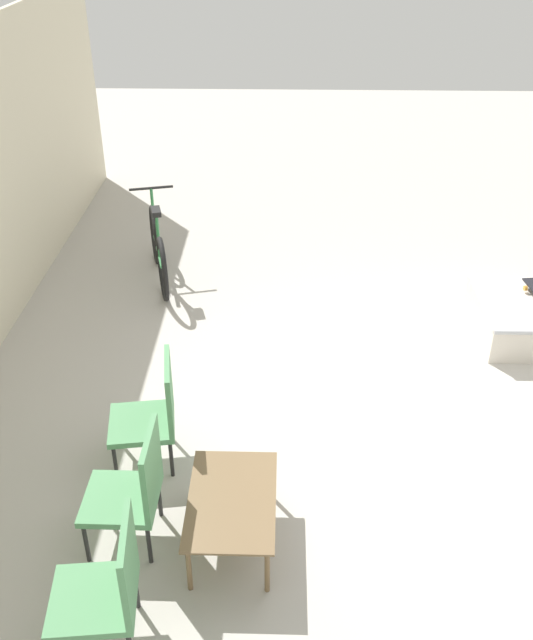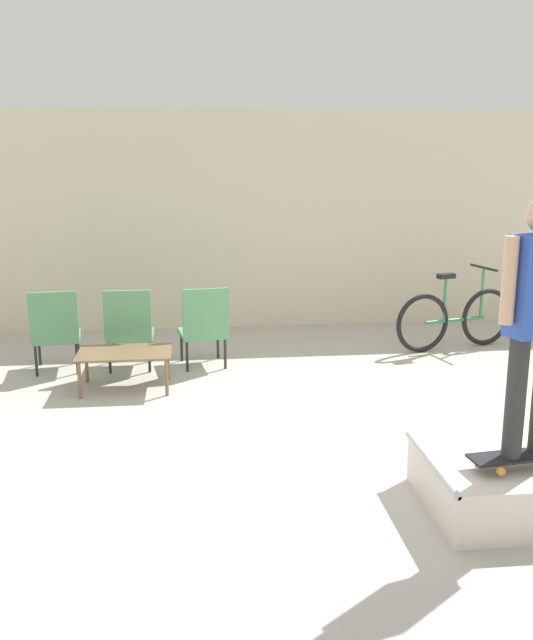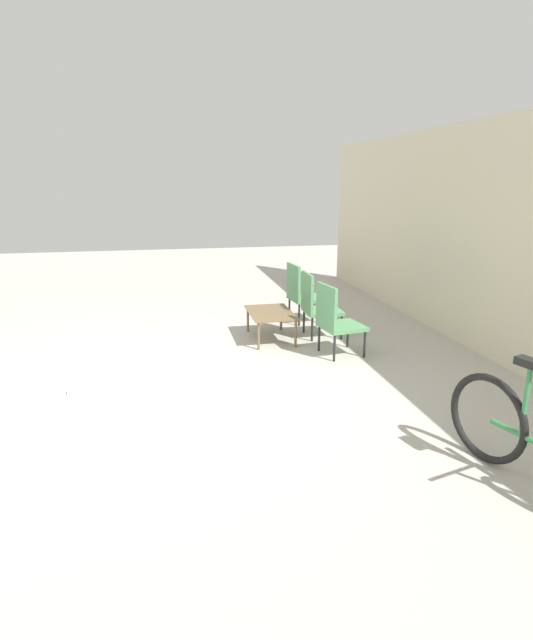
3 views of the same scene
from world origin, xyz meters
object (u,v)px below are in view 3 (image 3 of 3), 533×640
object	(u,v)px
patio_chair_right	(335,319)
coffee_table	(271,315)
patio_chair_center	(316,304)
patio_chair_left	(301,292)

from	to	relation	value
patio_chair_right	coffee_table	bearing A→B (deg)	30.24
coffee_table	patio_chair_center	world-z (taller)	patio_chair_center
patio_chair_left	patio_chair_center	bearing A→B (deg)	173.64
coffee_table	patio_chair_left	bearing A→B (deg)	140.24
patio_chair_center	patio_chair_right	world-z (taller)	same
patio_chair_left	patio_chair_center	world-z (taller)	same
patio_chair_right	patio_chair_left	bearing A→B (deg)	-8.62
coffee_table	patio_chair_right	bearing A→B (deg)	38.88
coffee_table	patio_chair_center	size ratio (longest dim) A/B	1.02
coffee_table	patio_chair_center	distance (m)	0.69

